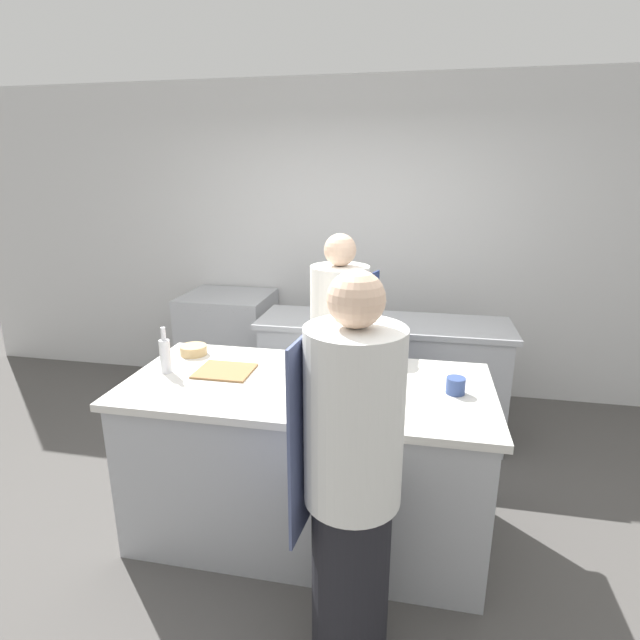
{
  "coord_description": "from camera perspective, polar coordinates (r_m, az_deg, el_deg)",
  "views": [
    {
      "loc": [
        0.55,
        -2.43,
        2.01
      ],
      "look_at": [
        0.0,
        0.35,
        1.17
      ],
      "focal_mm": 28.0,
      "sensor_mm": 36.0,
      "label": 1
    }
  ],
  "objects": [
    {
      "name": "ground_plane",
      "position": [
        3.2,
        -1.33,
        -22.36
      ],
      "size": [
        16.0,
        16.0,
        0.0
      ],
      "primitive_type": "plane",
      "color": "#4C4947"
    },
    {
      "name": "wall_back",
      "position": [
        4.63,
        4.37,
        8.95
      ],
      "size": [
        8.0,
        0.06,
        2.8
      ],
      "color": "silver",
      "rests_on": "ground_plane"
    },
    {
      "name": "prep_counter",
      "position": [
        2.93,
        -1.39,
        -15.34
      ],
      "size": [
        1.97,
        0.94,
        0.92
      ],
      "color": "#A8AAAF",
      "rests_on": "ground_plane"
    },
    {
      "name": "pass_counter",
      "position": [
        3.99,
        7.03,
        -6.4
      ],
      "size": [
        1.92,
        0.61,
        0.92
      ],
      "color": "#A8AAAF",
      "rests_on": "ground_plane"
    },
    {
      "name": "oven_range",
      "position": [
        4.75,
        -10.33,
        -2.65
      ],
      "size": [
        0.78,
        0.69,
        0.94
      ],
      "color": "#A8AAAF",
      "rests_on": "ground_plane"
    },
    {
      "name": "chef_at_prep_near",
      "position": [
        2.06,
        3.61,
        -18.13
      ],
      "size": [
        0.41,
        0.39,
        1.69
      ],
      "rotation": [
        0.0,
        0.0,
        1.47
      ],
      "color": "black",
      "rests_on": "ground_plane"
    },
    {
      "name": "chef_at_stove",
      "position": [
        3.4,
        2.23,
        -4.11
      ],
      "size": [
        0.44,
        0.43,
        1.64
      ],
      "rotation": [
        0.0,
        0.0,
        -1.85
      ],
      "color": "black",
      "rests_on": "ground_plane"
    },
    {
      "name": "bottle_olive_oil",
      "position": [
        2.48,
        5.16,
        -7.73
      ],
      "size": [
        0.07,
        0.07,
        0.19
      ],
      "color": "#B2A84C",
      "rests_on": "prep_counter"
    },
    {
      "name": "bottle_vinegar",
      "position": [
        2.97,
        5.45,
        -3.2
      ],
      "size": [
        0.07,
        0.07,
        0.23
      ],
      "color": "black",
      "rests_on": "prep_counter"
    },
    {
      "name": "bottle_wine",
      "position": [
        2.94,
        -17.27,
        -3.82
      ],
      "size": [
        0.06,
        0.06,
        0.27
      ],
      "color": "silver",
      "rests_on": "prep_counter"
    },
    {
      "name": "bottle_cooking_oil",
      "position": [
        2.38,
        3.03,
        -7.48
      ],
      "size": [
        0.06,
        0.06,
        0.31
      ],
      "color": "#19471E",
      "rests_on": "prep_counter"
    },
    {
      "name": "bowl_mixing_large",
      "position": [
        2.85,
        0.59,
        -5.33
      ],
      "size": [
        0.27,
        0.27,
        0.06
      ],
      "color": "tan",
      "rests_on": "prep_counter"
    },
    {
      "name": "bowl_prep_small",
      "position": [
        3.2,
        -14.25,
        -3.35
      ],
      "size": [
        0.16,
        0.16,
        0.06
      ],
      "color": "tan",
      "rests_on": "prep_counter"
    },
    {
      "name": "cup",
      "position": [
        2.66,
        15.24,
        -7.25
      ],
      "size": [
        0.1,
        0.1,
        0.09
      ],
      "color": "#33477F",
      "rests_on": "prep_counter"
    },
    {
      "name": "cutting_board",
      "position": [
        2.9,
        -10.82,
        -5.73
      ],
      "size": [
        0.31,
        0.27,
        0.01
      ],
      "color": "olive",
      "rests_on": "prep_counter"
    }
  ]
}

